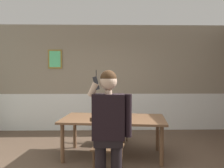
# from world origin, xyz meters

# --- Properties ---
(room_back_partition) EXTENTS (6.70, 0.17, 2.88)m
(room_back_partition) POSITION_xyz_m (-0.00, 2.85, 1.39)
(room_back_partition) COLOR gray
(room_back_partition) RESTS_ON ground_plane
(dining_table) EXTENTS (2.05, 1.32, 0.74)m
(dining_table) POSITION_xyz_m (0.10, 0.63, 0.66)
(dining_table) COLOR brown
(dining_table) RESTS_ON ground_plane
(chair_near_window) EXTENTS (0.54, 0.54, 0.93)m
(chair_near_window) POSITION_xyz_m (-0.02, -0.29, 0.46)
(chair_near_window) COLOR #513823
(chair_near_window) RESTS_ON ground_plane
(chair_by_doorway) EXTENTS (0.58, 0.58, 0.93)m
(chair_by_doorway) POSITION_xyz_m (0.22, 1.56, 0.47)
(chair_by_doorway) COLOR #513823
(chair_by_doorway) RESTS_ON ground_plane
(person_figure) EXTENTS (0.56, 0.23, 1.63)m
(person_figure) POSITION_xyz_m (-0.01, -1.05, 0.93)
(person_figure) COLOR black
(person_figure) RESTS_ON ground_plane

